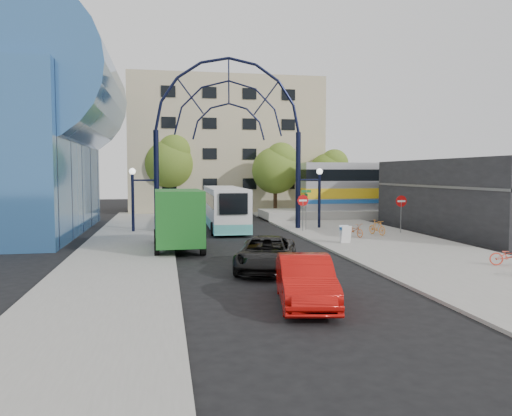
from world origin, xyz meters
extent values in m
plane|color=black|center=(0.00, 0.00, 0.00)|extent=(120.00, 120.00, 0.00)
cube|color=gray|center=(8.00, 4.00, 0.06)|extent=(8.00, 56.00, 0.12)
cube|color=gray|center=(-6.50, 6.00, 0.06)|extent=(5.00, 50.00, 0.12)
cylinder|color=black|center=(-5.00, 14.00, 3.50)|extent=(0.36, 0.36, 7.00)
cylinder|color=black|center=(5.00, 14.00, 3.50)|extent=(0.36, 0.36, 7.00)
cylinder|color=black|center=(-6.60, 14.00, 2.00)|extent=(0.20, 0.20, 4.00)
cylinder|color=black|center=(6.60, 14.00, 2.00)|extent=(0.20, 0.20, 4.00)
sphere|color=white|center=(-6.60, 14.00, 4.20)|extent=(0.44, 0.44, 0.44)
sphere|color=white|center=(6.60, 14.00, 4.20)|extent=(0.44, 0.44, 0.44)
cylinder|color=slate|center=(4.80, 12.00, 1.22)|extent=(0.06, 0.06, 2.20)
cylinder|color=red|center=(4.80, 12.00, 2.22)|extent=(0.80, 0.04, 0.80)
cube|color=white|center=(4.80, 11.97, 2.22)|extent=(0.55, 0.02, 0.12)
cylinder|color=slate|center=(11.00, 10.00, 1.22)|extent=(0.06, 0.06, 2.20)
cylinder|color=red|center=(11.00, 10.00, 2.22)|extent=(0.76, 0.04, 0.76)
cube|color=white|center=(11.00, 9.97, 2.22)|extent=(0.55, 0.02, 0.12)
cylinder|color=slate|center=(5.20, 12.60, 1.52)|extent=(0.05, 0.05, 2.80)
cube|color=#146626|center=(5.20, 12.60, 2.82)|extent=(0.70, 0.03, 0.18)
cube|color=#146626|center=(5.20, 12.60, 2.57)|extent=(0.03, 0.70, 0.18)
cube|color=white|center=(5.60, 5.80, 0.62)|extent=(0.55, 0.26, 0.99)
cube|color=white|center=(5.60, 6.15, 0.62)|extent=(0.55, 0.26, 0.99)
cube|color=#1E59A5|center=(5.60, 5.98, 0.95)|extent=(0.55, 0.42, 0.14)
cylinder|color=#32619B|center=(-12.00, 15.00, 10.00)|extent=(9.00, 16.00, 9.00)
cube|color=black|center=(16.00, 10.00, 2.50)|extent=(6.00, 16.00, 5.00)
cube|color=#CAB28C|center=(2.00, 35.00, 7.00)|extent=(20.00, 12.00, 14.00)
cube|color=gray|center=(20.00, 22.00, 0.40)|extent=(32.00, 5.00, 0.80)
cube|color=#B7B7BC|center=(20.00, 22.00, 2.90)|extent=(25.00, 3.00, 4.20)
cube|color=gold|center=(20.00, 22.00, 2.30)|extent=(25.10, 3.05, 0.90)
cube|color=black|center=(20.00, 22.00, 3.90)|extent=(25.05, 3.05, 1.00)
cube|color=#1E59A5|center=(20.00, 22.00, 1.60)|extent=(25.10, 3.05, 0.35)
cylinder|color=#382314|center=(6.00, 26.00, 1.26)|extent=(0.36, 0.36, 2.52)
sphere|color=#496E1D|center=(6.00, 26.00, 4.34)|extent=(4.48, 4.48, 4.48)
sphere|color=#496E1D|center=(6.50, 25.70, 5.46)|extent=(3.08, 3.08, 3.08)
cylinder|color=#382314|center=(-4.00, 30.00, 1.44)|extent=(0.36, 0.36, 2.88)
sphere|color=#496E1D|center=(-4.00, 30.00, 4.96)|extent=(5.12, 5.12, 5.12)
sphere|color=#496E1D|center=(-3.50, 29.70, 6.24)|extent=(3.52, 3.52, 3.52)
cylinder|color=#382314|center=(12.00, 28.00, 1.17)|extent=(0.36, 0.36, 2.34)
sphere|color=#496E1D|center=(12.00, 28.00, 4.03)|extent=(4.16, 4.16, 4.16)
sphere|color=#496E1D|center=(12.50, 27.70, 5.07)|extent=(2.86, 2.86, 2.86)
cube|color=silver|center=(-0.15, 15.46, 1.66)|extent=(2.62, 10.93, 2.75)
cube|color=#62DCD7|center=(-0.15, 15.46, 0.52)|extent=(2.65, 10.93, 0.66)
cube|color=black|center=(-0.15, 15.46, 2.23)|extent=(2.66, 10.72, 0.85)
cube|color=black|center=(-0.25, 9.95, 2.18)|extent=(1.79, 0.17, 1.33)
cube|color=black|center=(-0.05, 20.85, 1.51)|extent=(2.27, 0.21, 1.51)
cylinder|color=black|center=(-1.26, 18.85, 0.45)|extent=(0.28, 0.91, 0.91)
cylinder|color=black|center=(1.09, 18.81, 0.45)|extent=(0.28, 0.91, 0.91)
cylinder|color=black|center=(-1.40, 11.45, 0.45)|extent=(0.28, 0.91, 0.91)
cylinder|color=black|center=(0.95, 11.41, 0.45)|extent=(0.28, 0.91, 0.91)
cube|color=black|center=(-3.84, 7.91, 1.07)|extent=(2.30, 2.39, 2.15)
cube|color=black|center=(-3.87, 9.08, 1.51)|extent=(1.95, 0.14, 0.98)
cube|color=#19611F|center=(-3.77, 4.98, 1.85)|extent=(2.44, 4.54, 2.73)
cylinder|color=black|center=(-4.95, 7.59, 0.47)|extent=(0.27, 0.94, 0.94)
cylinder|color=black|center=(-2.71, 7.64, 0.47)|extent=(0.27, 0.94, 0.94)
cylinder|color=black|center=(-4.87, 3.79, 0.47)|extent=(0.27, 0.94, 0.94)
cylinder|color=black|center=(-2.63, 3.84, 0.47)|extent=(0.27, 0.94, 0.94)
imported|color=black|center=(-0.29, -0.45, 0.70)|extent=(3.68, 5.52, 1.41)
imported|color=#B70F0B|center=(-0.19, -6.00, 0.75)|extent=(2.32, 4.78, 1.51)
imported|color=orange|center=(7.15, 8.50, 0.54)|extent=(1.04, 1.70, 0.84)
imported|color=orange|center=(8.94, 9.16, 0.60)|extent=(0.85, 1.66, 0.96)
imported|color=#E8422E|center=(10.04, -1.98, 0.55)|extent=(1.74, 1.20, 0.87)
camera|label=1|loc=(-4.46, -20.76, 4.09)|focal=35.00mm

